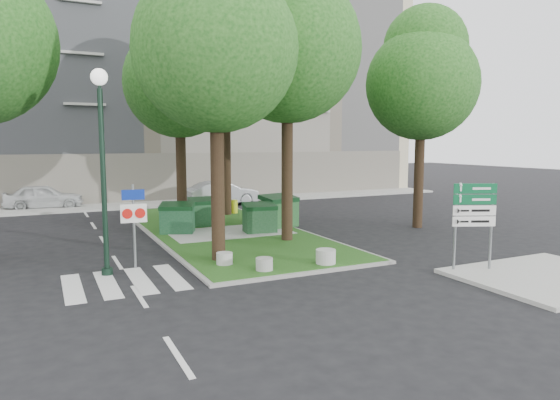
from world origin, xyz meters
TOP-DOWN VIEW (x-y plane):
  - ground at (0.00, 0.00)m, footprint 120.00×120.00m
  - median_island at (0.50, 8.00)m, footprint 6.00×16.00m
  - median_kerb at (0.50, 8.00)m, footprint 6.30×16.30m
  - sidewalk_corner at (6.50, -3.50)m, footprint 5.00×4.00m
  - building_sidewalk at (0.00, 18.50)m, footprint 42.00×3.00m
  - zebra_crossing at (-3.75, 1.50)m, footprint 5.00×3.00m
  - apartment_building at (0.00, 26.00)m, footprint 41.00×12.00m
  - tree_median_near_left at (-1.41, 2.56)m, footprint 5.20×5.20m
  - tree_median_near_right at (2.09, 4.56)m, footprint 5.60×5.60m
  - tree_median_mid at (-0.91, 9.06)m, footprint 4.80×4.80m
  - tree_median_far at (2.29, 12.06)m, footprint 5.80×5.80m
  - tree_street_right at (9.09, 5.06)m, footprint 5.00×5.00m
  - dumpster_a at (-1.52, 7.83)m, footprint 1.67×1.45m
  - dumpster_b at (0.08, 9.15)m, footprint 1.45×1.06m
  - dumpster_c at (1.68, 6.47)m, footprint 1.48×1.14m
  - dumpster_d at (3.00, 7.34)m, footprint 1.80×1.46m
  - bollard_left at (-1.54, 1.81)m, footprint 0.51×0.51m
  - bollard_right at (1.38, 0.50)m, footprint 0.63×0.63m
  - bollard_mid at (-0.71, 0.60)m, footprint 0.52×0.52m
  - litter_bin at (2.68, 12.29)m, footprint 0.40×0.40m
  - street_lamp at (-4.98, 2.53)m, footprint 0.48×0.48m
  - traffic_sign_pole at (-4.08, 3.00)m, footprint 0.79×0.14m
  - directional_sign at (5.01, -2.00)m, footprint 1.21×0.55m
  - car_white at (-6.53, 19.50)m, footprint 4.45×2.09m
  - car_silver at (3.50, 16.60)m, footprint 4.65×1.84m

SIDE VIEW (x-z plane):
  - ground at x=0.00m, z-range 0.00..0.00m
  - zebra_crossing at x=-3.75m, z-range 0.00..0.01m
  - median_kerb at x=0.50m, z-range 0.00..0.10m
  - median_island at x=0.50m, z-range 0.00..0.12m
  - sidewalk_corner at x=6.50m, z-range 0.00..0.12m
  - building_sidewalk at x=0.00m, z-range 0.00..0.12m
  - bollard_left at x=-1.54m, z-range 0.12..0.49m
  - bollard_mid at x=-0.71m, z-range 0.12..0.49m
  - bollard_right at x=1.38m, z-range 0.12..0.57m
  - litter_bin at x=2.68m, z-range 0.12..0.83m
  - dumpster_c at x=1.68m, z-range 0.09..1.36m
  - car_white at x=-6.53m, z-range 0.00..1.47m
  - dumpster_b at x=0.08m, z-range 0.09..1.39m
  - dumpster_a at x=-1.52m, z-range 0.09..1.39m
  - car_silver at x=3.50m, z-range 0.00..1.51m
  - dumpster_d at x=3.00m, z-range 0.09..1.56m
  - traffic_sign_pole at x=-4.08m, z-range 0.37..3.01m
  - directional_sign at x=5.01m, z-range 0.55..3.15m
  - street_lamp at x=-4.98m, z-range 0.78..6.81m
  - tree_median_mid at x=-0.91m, z-range 1.98..11.97m
  - tree_street_right at x=9.09m, z-range 1.95..12.02m
  - tree_median_near_left at x=-1.41m, z-range 2.05..12.58m
  - tree_median_near_right at x=2.09m, z-range 2.26..13.72m
  - apartment_building at x=0.00m, z-range 0.00..16.00m
  - tree_median_far at x=2.29m, z-range 2.36..14.28m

